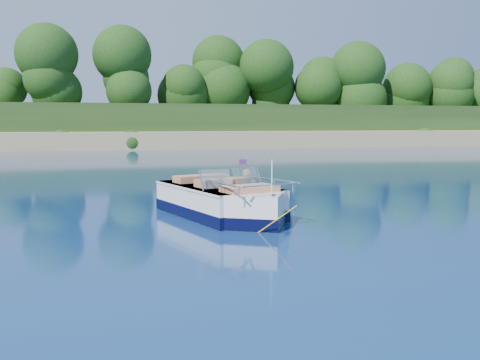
% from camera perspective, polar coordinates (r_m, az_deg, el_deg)
% --- Properties ---
extents(ground, '(160.00, 160.00, 0.00)m').
position_cam_1_polar(ground, '(11.52, -5.21, -5.50)').
color(ground, '#0A1A4B').
rests_on(ground, ground).
extents(shoreline, '(170.00, 59.00, 6.00)m').
position_cam_1_polar(shoreline, '(74.95, -12.86, 5.00)').
color(shoreline, tan).
rests_on(shoreline, ground).
extents(treeline, '(150.00, 7.12, 8.19)m').
position_cam_1_polar(treeline, '(52.29, -12.34, 9.58)').
color(treeline, '#311A10').
rests_on(treeline, ground).
extents(motorboat, '(2.83, 5.09, 1.75)m').
position_cam_1_polar(motorboat, '(13.10, -1.59, -2.55)').
color(motorboat, white).
rests_on(motorboat, ground).
extents(tow_tube, '(1.72, 1.72, 0.40)m').
position_cam_1_polar(tow_tube, '(15.54, 1.12, -2.05)').
color(tow_tube, yellow).
rests_on(tow_tube, ground).
extents(boy, '(0.52, 0.90, 1.67)m').
position_cam_1_polar(boy, '(15.58, 0.66, -2.41)').
color(boy, tan).
rests_on(boy, ground).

